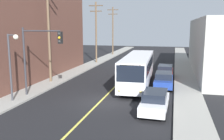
% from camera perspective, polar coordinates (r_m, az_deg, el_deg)
% --- Properties ---
extents(ground_plane, '(120.00, 120.00, 0.00)m').
position_cam_1_polar(ground_plane, '(21.47, -2.52, -7.00)').
color(ground_plane, black).
extents(sidewalk_left, '(2.50, 90.00, 0.15)m').
position_cam_1_polar(sidewalk_left, '(33.04, -9.67, -0.99)').
color(sidewalk_left, gray).
rests_on(sidewalk_left, ground).
extents(sidewalk_right, '(2.50, 90.00, 0.15)m').
position_cam_1_polar(sidewalk_right, '(30.35, 16.32, -2.22)').
color(sidewalk_right, gray).
rests_on(sidewalk_right, ground).
extents(lane_stripe_center, '(0.16, 60.00, 0.01)m').
position_cam_1_polar(lane_stripe_center, '(35.73, 4.33, -0.17)').
color(lane_stripe_center, '#D8CC4C').
rests_on(lane_stripe_center, ground).
extents(building_left_brick, '(10.00, 21.10, 11.56)m').
position_cam_1_polar(building_left_brick, '(33.81, -21.18, 8.47)').
color(building_left_brick, brown).
rests_on(building_left_brick, ground).
extents(city_bus, '(2.96, 12.22, 3.20)m').
position_cam_1_polar(city_bus, '(26.74, 5.92, 0.34)').
color(city_bus, silver).
rests_on(city_bus, ground).
extents(parked_car_white, '(1.94, 4.46, 1.62)m').
position_cam_1_polar(parked_car_white, '(18.65, 9.71, -7.06)').
color(parked_car_white, silver).
rests_on(parked_car_white, ground).
extents(parked_car_blue, '(1.86, 4.42, 1.62)m').
position_cam_1_polar(parked_car_blue, '(26.16, 11.66, -2.21)').
color(parked_car_blue, navy).
rests_on(parked_car_blue, ground).
extents(parked_car_red, '(1.88, 4.43, 1.62)m').
position_cam_1_polar(parked_car_red, '(30.93, 11.96, -0.36)').
color(parked_car_red, maroon).
rests_on(parked_car_red, ground).
extents(utility_pole_near, '(2.40, 0.28, 11.57)m').
position_cam_1_polar(utility_pole_near, '(28.38, -14.24, 10.05)').
color(utility_pole_near, brown).
rests_on(utility_pole_near, sidewalk_left).
extents(utility_pole_mid, '(2.40, 0.28, 10.05)m').
position_cam_1_polar(utility_pole_mid, '(42.67, -3.63, 9.13)').
color(utility_pole_mid, brown).
rests_on(utility_pole_mid, sidewalk_left).
extents(utility_pole_far, '(2.40, 0.28, 10.15)m').
position_cam_1_polar(utility_pole_far, '(54.90, 0.19, 9.38)').
color(utility_pole_far, brown).
rests_on(utility_pole_far, sidewalk_left).
extents(traffic_signal_left_corner, '(3.75, 0.48, 6.00)m').
position_cam_1_polar(traffic_signal_left_corner, '(22.57, -16.11, 4.60)').
color(traffic_signal_left_corner, '#2D2D33').
rests_on(traffic_signal_left_corner, sidewalk_left).
extents(street_lamp_left, '(0.98, 0.40, 5.50)m').
position_cam_1_polar(street_lamp_left, '(21.80, -21.79, 2.62)').
color(street_lamp_left, '#38383D').
rests_on(street_lamp_left, sidewalk_left).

